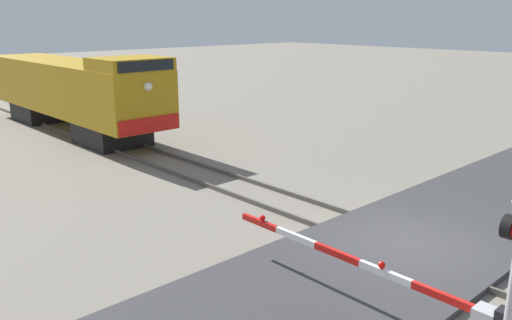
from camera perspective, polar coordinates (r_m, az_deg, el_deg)
The scene contains 6 objects.
ground_plane at distance 14.13m, azimuth 16.21°, elevation -9.18°, with size 160.00×160.00×0.00m, color gray.
rail_track_left at distance 13.54m, azimuth 14.63°, elevation -9.83°, with size 0.08×80.00×0.15m, color #59544C.
rail_track_right at distance 14.68m, azimuth 17.71°, elevation -8.04°, with size 0.08×80.00×0.15m, color #59544C.
road_surface at distance 14.10m, azimuth 16.23°, elevation -8.88°, with size 36.00×4.77×0.16m, color #38383A.
locomotive at distance 28.37m, azimuth -19.30°, elevation 7.16°, with size 2.99×15.03×4.07m.
crossing_gate at distance 10.12m, azimuth 18.59°, elevation -14.71°, with size 0.36×6.49×1.23m.
Camera 1 is at (-11.24, -6.39, 5.70)m, focal length 36.83 mm.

